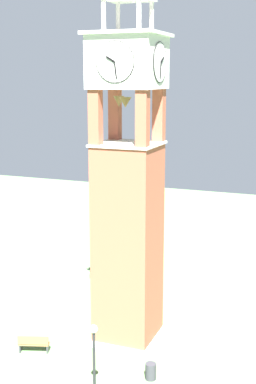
% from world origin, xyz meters
% --- Properties ---
extents(ground, '(80.00, 80.00, 0.00)m').
position_xyz_m(ground, '(0.00, 0.00, 0.00)').
color(ground, '#517547').
extents(clock_tower, '(3.61, 3.61, 19.44)m').
position_xyz_m(clock_tower, '(0.00, -0.00, 8.13)').
color(clock_tower, '#9E4C38').
rests_on(clock_tower, ground).
extents(park_bench, '(0.93, 1.66, 0.95)m').
position_xyz_m(park_bench, '(3.13, -4.05, 0.48)').
color(park_bench, brown).
rests_on(park_bench, ground).
extents(lamp_post, '(0.36, 0.36, 3.80)m').
position_xyz_m(lamp_post, '(6.17, 0.87, 2.64)').
color(lamp_post, black).
rests_on(lamp_post, ground).
extents(trash_bin, '(0.52, 0.52, 0.80)m').
position_xyz_m(trash_bin, '(3.28, 2.45, 0.40)').
color(trash_bin, '#2D2D33').
rests_on(trash_bin, ground).
extents(shrub_near_entry, '(0.91, 0.91, 1.02)m').
position_xyz_m(shrub_near_entry, '(-4.06, -2.47, 0.51)').
color(shrub_near_entry, '#234C28').
rests_on(shrub_near_entry, ground).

